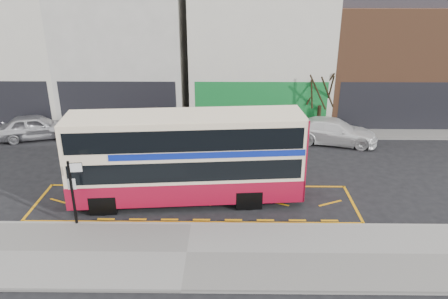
{
  "coord_description": "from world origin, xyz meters",
  "views": [
    {
      "loc": [
        1.5,
        -15.4,
        9.53
      ],
      "look_at": [
        1.29,
        2.0,
        2.38
      ],
      "focal_mm": 35.0,
      "sensor_mm": 36.0,
      "label": 1
    }
  ],
  "objects_px": {
    "double_decker_bus": "(187,157)",
    "car_white": "(333,131)",
    "street_tree_right": "(322,82)",
    "car_grey": "(177,131)",
    "bus_stop_post": "(73,186)",
    "car_silver": "(36,127)"
  },
  "relations": [
    {
      "from": "double_decker_bus",
      "to": "bus_stop_post",
      "type": "relative_size",
      "value": 3.75
    },
    {
      "from": "double_decker_bus",
      "to": "car_white",
      "type": "distance_m",
      "value": 10.78
    },
    {
      "from": "car_white",
      "to": "car_grey",
      "type": "bearing_deg",
      "value": 101.91
    },
    {
      "from": "car_grey",
      "to": "street_tree_right",
      "type": "relative_size",
      "value": 0.81
    },
    {
      "from": "double_decker_bus",
      "to": "bus_stop_post",
      "type": "xyz_separation_m",
      "value": [
        -4.24,
        -2.23,
        -0.31
      ]
    },
    {
      "from": "car_silver",
      "to": "car_grey",
      "type": "relative_size",
      "value": 1.14
    },
    {
      "from": "street_tree_right",
      "to": "car_silver",
      "type": "bearing_deg",
      "value": -175.94
    },
    {
      "from": "car_grey",
      "to": "car_white",
      "type": "relative_size",
      "value": 0.77
    },
    {
      "from": "car_white",
      "to": "street_tree_right",
      "type": "xyz_separation_m",
      "value": [
        -0.57,
        1.75,
        2.55
      ]
    },
    {
      "from": "double_decker_bus",
      "to": "car_silver",
      "type": "height_order",
      "value": "double_decker_bus"
    },
    {
      "from": "car_silver",
      "to": "street_tree_right",
      "type": "relative_size",
      "value": 0.92
    },
    {
      "from": "double_decker_bus",
      "to": "car_grey",
      "type": "distance_m",
      "value": 7.55
    },
    {
      "from": "car_silver",
      "to": "car_white",
      "type": "height_order",
      "value": "car_silver"
    },
    {
      "from": "double_decker_bus",
      "to": "car_silver",
      "type": "xyz_separation_m",
      "value": [
        -9.95,
        7.62,
        -1.35
      ]
    },
    {
      "from": "bus_stop_post",
      "to": "car_white",
      "type": "height_order",
      "value": "bus_stop_post"
    },
    {
      "from": "car_silver",
      "to": "car_grey",
      "type": "distance_m",
      "value": 8.66
    },
    {
      "from": "double_decker_bus",
      "to": "street_tree_right",
      "type": "distance_m",
      "value": 11.62
    },
    {
      "from": "car_grey",
      "to": "car_white",
      "type": "distance_m",
      "value": 9.29
    },
    {
      "from": "bus_stop_post",
      "to": "car_white",
      "type": "bearing_deg",
      "value": 30.63
    },
    {
      "from": "double_decker_bus",
      "to": "car_silver",
      "type": "bearing_deg",
      "value": 137.63
    },
    {
      "from": "car_grey",
      "to": "car_white",
      "type": "xyz_separation_m",
      "value": [
        9.28,
        -0.18,
        0.09
      ]
    },
    {
      "from": "car_grey",
      "to": "double_decker_bus",
      "type": "bearing_deg",
      "value": -174.13
    }
  ]
}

